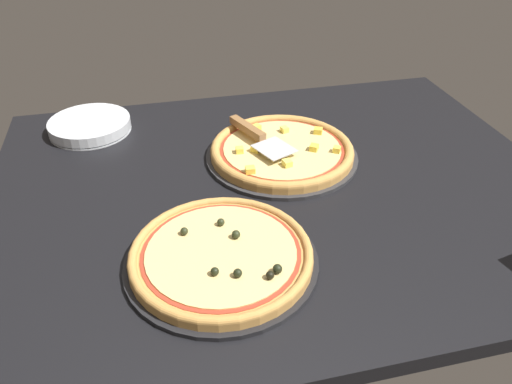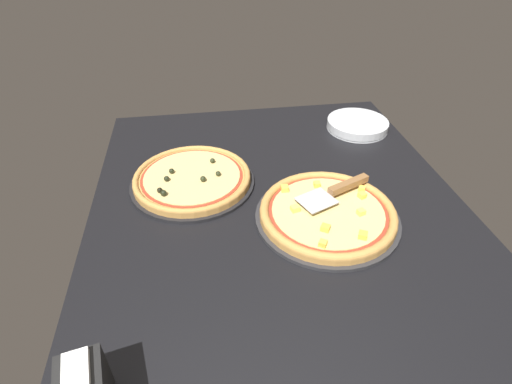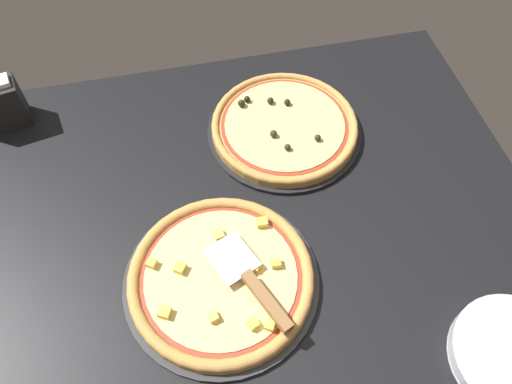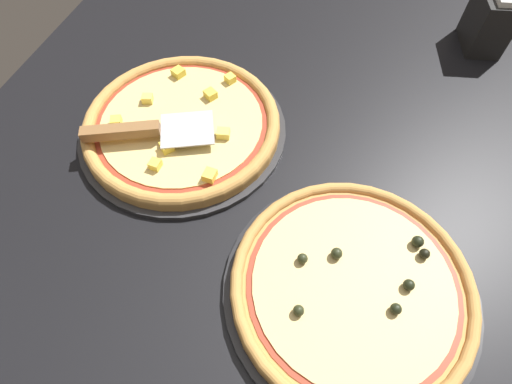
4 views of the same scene
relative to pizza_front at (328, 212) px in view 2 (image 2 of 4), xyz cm
name	(u,v)px [view 2 (image 2 of 4)]	position (x,y,z in cm)	size (l,w,h in cm)	color
ground_plane	(282,218)	(4.11, 11.73, -4.14)	(136.48, 106.64, 3.60)	black
pizza_pan_front	(327,217)	(0.00, 0.00, -1.84)	(39.42, 39.42, 1.00)	#2D2D30
pizza_front	(328,212)	(0.00, 0.00, 0.00)	(37.05, 37.05, 3.47)	#C68E47
pizza_pan_back	(193,182)	(22.26, 35.96, -1.84)	(37.87, 37.87, 1.00)	black
pizza_back	(192,177)	(22.24, 35.98, 0.03)	(35.60, 35.60, 3.92)	#C68E47
serving_spatula	(341,188)	(6.29, -5.53, 2.93)	(13.90, 23.24, 2.00)	#B7B7BC
plate_stack	(357,125)	(49.13, -26.69, -0.59)	(22.72, 22.72, 3.50)	silver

